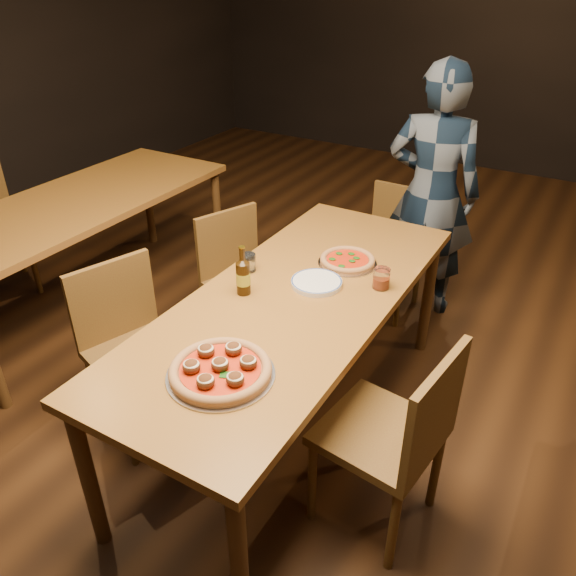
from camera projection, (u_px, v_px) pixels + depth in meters
The scene contains 15 objects.
ground at pixel (293, 424), 2.81m from camera, with size 9.00×9.00×0.00m, color black.
room_shell at pixel (296, 14), 1.87m from camera, with size 9.00×9.00×9.00m.
table_main at pixel (294, 311), 2.47m from camera, with size 0.80×2.00×0.75m.
table_left at pixel (77, 211), 3.43m from camera, with size 0.80×2.00×0.75m.
chair_main_nw at pixel (139, 354), 2.59m from camera, with size 0.41×0.41×0.88m, color brown, non-canonical shape.
chair_main_sw at pixel (247, 285), 3.16m from camera, with size 0.40×0.40×0.85m, color brown, non-canonical shape.
chair_main_e at pixel (380, 431), 2.15m from camera, with size 0.42×0.42×0.91m, color brown, non-canonical shape.
chair_end at pixel (387, 251), 3.55m from camera, with size 0.39×0.39×0.83m, color brown, non-canonical shape.
pizza_meatball at pixel (220, 370), 1.96m from camera, with size 0.39×0.39×0.07m.
pizza_margherita at pixel (347, 260), 2.68m from camera, with size 0.28×0.28×0.04m.
plate_stack at pixel (316, 283), 2.51m from camera, with size 0.23×0.23×0.02m, color white.
beer_bottle at pixel (243, 277), 2.42m from camera, with size 0.06×0.06×0.22m.
water_glass at pixel (249, 262), 2.61m from camera, with size 0.07×0.07×0.09m, color white.
amber_glass at pixel (381, 278), 2.47m from camera, with size 0.08×0.08×0.09m, color #A23712.
diner at pixel (432, 193), 3.40m from camera, with size 0.57×0.37×1.56m, color black.
Camera 1 is at (1.02, -1.80, 2.02)m, focal length 35.00 mm.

